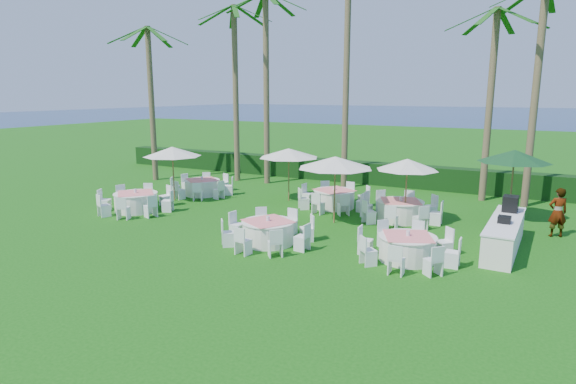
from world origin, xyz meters
The scene contains 22 objects.
ground centered at (0.00, 0.00, 0.00)m, with size 120.00×120.00×0.00m, color #12520E.
hedge centered at (0.00, 12.00, 0.60)m, with size 34.00×1.00×1.20m, color black.
ocean centered at (0.00, 102.00, 0.00)m, with size 260.00×260.00×0.00m, color #071D49.
banquet_table_a centered at (-6.48, 0.97, 0.43)m, with size 3.17×3.17×0.98m.
banquet_table_b centered at (0.90, -0.33, 0.42)m, with size 3.17×3.17×0.96m.
banquet_table_c centered at (5.52, 0.21, 0.41)m, with size 3.08×3.08×0.94m.
banquet_table_d centered at (-6.04, 5.03, 0.41)m, with size 3.08×3.08×0.94m.
banquet_table_e centered at (0.90, 5.57, 0.43)m, with size 3.24×3.24×0.97m.
banquet_table_f centered at (4.10, 4.76, 0.43)m, with size 3.26×3.26×0.98m.
umbrella_a centered at (-6.42, 3.38, 2.35)m, with size 2.71×2.71×2.57m.
umbrella_b centered at (1.88, 3.20, 2.41)m, with size 2.95×2.95×2.65m.
umbrella_c centered at (-1.56, 5.87, 2.29)m, with size 2.83×2.83×2.50m.
umbrella_d centered at (4.34, 4.55, 2.32)m, with size 2.42×2.42×2.55m.
umbrella_green centered at (7.98, 6.76, 2.62)m, with size 2.77×2.77×2.87m.
buffet_table centered at (8.07, 2.71, 0.55)m, with size 1.07×4.42×1.56m.
staff_person centered at (9.61, 5.15, 0.89)m, with size 0.65×0.43×1.78m, color gray.
palm_a centered at (-6.75, 9.28, 5.36)m, with size 4.39×4.18×9.79m.
palm_b centered at (-4.78, 9.36, 5.61)m, with size 4.33×4.31×10.27m.
palm_c centered at (-0.40, 10.08, 6.30)m, with size 4.28×4.35×11.62m.
palm_d centered at (6.59, 10.29, 4.86)m, with size 4.31×4.33×8.80m.
palm_e centered at (8.43, 9.85, 5.26)m, with size 4.19×4.39×9.60m.
palm_f centered at (-11.15, 7.20, 4.81)m, with size 4.15×4.40×8.70m.
Camera 1 is at (8.84, -13.95, 5.06)m, focal length 30.00 mm.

